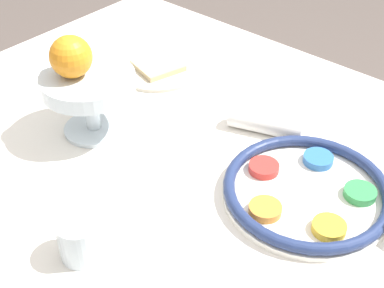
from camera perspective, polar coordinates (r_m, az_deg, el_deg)
dining_table at (r=1.24m, az=0.74°, el=-14.58°), size 1.27×0.96×0.72m
seder_plate at (r=0.92m, az=12.14°, el=-4.90°), size 0.28×0.28×0.03m
fruit_stand at (r=1.02m, az=-10.96°, el=5.82°), size 0.18×0.18×0.13m
orange_fruit at (r=0.99m, az=-12.80°, el=9.08°), size 0.08×0.08×0.08m
bread_plate at (r=1.24m, az=-3.64°, el=8.05°), size 0.19×0.19×0.02m
napkin_roll at (r=1.05m, az=7.86°, el=2.18°), size 0.15×0.09×0.04m
cup_near at (r=0.82m, az=-11.84°, el=-9.81°), size 0.07×0.07×0.07m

